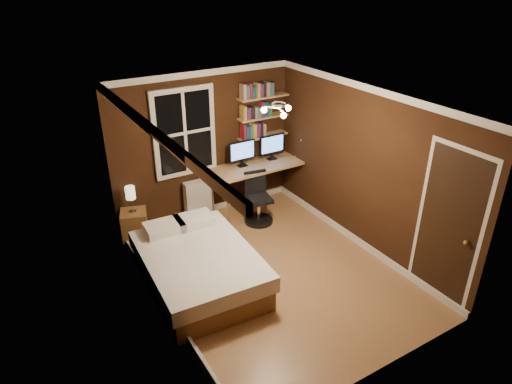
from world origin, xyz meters
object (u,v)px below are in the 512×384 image
desk (261,167)px  desk_lamp (301,146)px  radiator (198,199)px  bed (199,267)px  office_chair (258,204)px  monitor_left (242,154)px  bedside_lamp (131,200)px  monitor_right (272,147)px  nightstand (135,225)px

desk → desk_lamp: desk_lamp is taller
radiator → desk_lamp: (1.88, -0.36, 0.72)m
bed → office_chair: office_chair is taller
bed → radiator: size_ratio=2.93×
bed → monitor_left: size_ratio=4.10×
office_chair → bedside_lamp: bearing=175.3°
monitor_right → bed: bearing=-144.4°
nightstand → monitor_right: 2.70m
bedside_lamp → desk: bedside_lamp is taller
monitor_right → desk_lamp: 0.51m
nightstand → office_chair: bearing=4.0°
desk → monitor_right: (0.27, 0.09, 0.29)m
bed → monitor_right: (2.18, 1.56, 0.79)m
monitor_right → office_chair: 1.07m
radiator → monitor_right: bearing=-5.8°
bedside_lamp → monitor_right: (2.57, -0.01, 0.36)m
bed → monitor_left: 2.35m
monitor_left → desk_lamp: bearing=-11.2°
bedside_lamp → office_chair: bedside_lamp is taller
office_chair → radiator: bearing=151.7°
nightstand → bedside_lamp: (0.00, 0.00, 0.47)m
radiator → desk_lamp: 2.04m
desk → monitor_left: monitor_left is taller
bed → bedside_lamp: 1.68m
desk → monitor_right: monitor_right is taller
bedside_lamp → monitor_left: (1.96, -0.01, 0.36)m
bedside_lamp → monitor_right: monitor_right is taller
desk → monitor_left: 0.45m
monitor_left → office_chair: monitor_left is taller
bed → monitor_left: monitor_left is taller
bedside_lamp → monitor_right: bearing=-0.3°
nightstand → monitor_left: 2.13m
bedside_lamp → radiator: bearing=6.4°
nightstand → radiator: 1.17m
desk → desk_lamp: 0.80m
bedside_lamp → desk_lamp: (3.04, -0.23, 0.35)m
bedside_lamp → monitor_right: size_ratio=0.89×
monitor_left → office_chair: (0.01, -0.50, -0.75)m
radiator → desk: size_ratio=0.39×
radiator → desk: (1.14, -0.23, 0.44)m
radiator → office_chair: 1.04m
bedside_lamp → desk_lamp: size_ratio=0.99×
bedside_lamp → nightstand: bearing=0.0°
nightstand → bedside_lamp: 0.47m
monitor_left → office_chair: 0.90m
desk → desk_lamp: (0.74, -0.12, 0.28)m
monitor_left → desk: bearing=-14.8°
nightstand → bedside_lamp: bearing=0.0°
bed → desk: size_ratio=1.13×
desk → monitor_left: (-0.34, 0.09, 0.29)m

